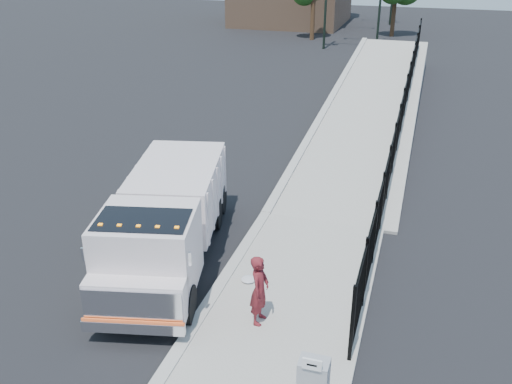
# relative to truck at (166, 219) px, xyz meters

# --- Properties ---
(ground) EXTENTS (120.00, 120.00, 0.00)m
(ground) POSITION_rel_truck_xyz_m (1.76, -0.52, -1.38)
(ground) COLOR black
(ground) RESTS_ON ground
(sidewalk) EXTENTS (3.55, 12.00, 0.12)m
(sidewalk) POSITION_rel_truck_xyz_m (3.69, -2.52, -1.32)
(sidewalk) COLOR #9E998E
(sidewalk) RESTS_ON ground
(curb) EXTENTS (0.30, 12.00, 0.16)m
(curb) POSITION_rel_truck_xyz_m (1.76, -2.52, -1.30)
(curb) COLOR #ADAAA3
(curb) RESTS_ON ground
(ramp) EXTENTS (3.95, 24.06, 3.19)m
(ramp) POSITION_rel_truck_xyz_m (3.89, 15.48, -1.38)
(ramp) COLOR #9E998E
(ramp) RESTS_ON ground
(iron_fence) EXTENTS (0.10, 28.00, 1.80)m
(iron_fence) POSITION_rel_truck_xyz_m (5.31, 11.48, -0.48)
(iron_fence) COLOR black
(iron_fence) RESTS_ON ground
(truck) EXTENTS (3.78, 7.49, 2.46)m
(truck) POSITION_rel_truck_xyz_m (0.00, 0.00, 0.00)
(truck) COLOR black
(truck) RESTS_ON ground
(worker) EXTENTS (0.43, 0.63, 1.70)m
(worker) POSITION_rel_truck_xyz_m (3.14, -1.83, -0.41)
(worker) COLOR maroon
(worker) RESTS_ON sidewalk
(arrow_sign) EXTENTS (0.35, 0.04, 0.22)m
(arrow_sign) POSITION_rel_truck_xyz_m (4.86, -4.42, 0.10)
(arrow_sign) COLOR white
(arrow_sign) RESTS_ON utility_cabinet
(debris) EXTENTS (0.39, 0.39, 0.10)m
(debris) POSITION_rel_truck_xyz_m (2.40, -0.34, -1.21)
(debris) COLOR silver
(debris) RESTS_ON sidewalk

